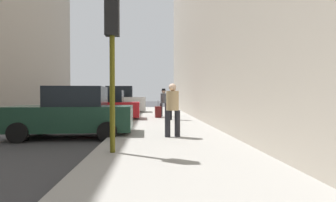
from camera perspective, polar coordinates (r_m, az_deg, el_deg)
ground_plane at (r=12.29m, az=-29.82°, el=-5.87°), size 120.00×120.00×0.00m
sidewalk at (r=11.03m, az=-0.47°, el=-6.11°), size 4.00×40.00×0.15m
parked_dark_green_sedan at (r=9.75m, az=-20.05°, el=-2.57°), size 4.25×2.16×1.79m
parked_red_hatchback at (r=15.41m, az=-13.88°, el=-1.20°), size 4.26×2.17×1.79m
parked_white_van at (r=21.69m, az=-10.86°, el=-0.04°), size 4.65×2.17×2.25m
fire_hydrant at (r=16.62m, az=-6.86°, el=-2.22°), size 0.42×0.22×0.70m
traffic_light at (r=6.34m, az=-12.06°, el=12.88°), size 0.32×0.32×3.60m
pedestrian_with_beanie at (r=16.63m, az=-0.96°, el=-0.01°), size 0.52×0.44×1.78m
pedestrian_with_fedora at (r=14.36m, az=1.15°, el=-0.19°), size 0.51×0.42×1.78m
pedestrian_in_tan_coat at (r=8.37m, az=0.99°, el=-1.34°), size 0.52×0.45×1.71m
rolling_suitcase at (r=15.93m, az=-2.18°, el=-2.38°), size 0.40×0.58×1.04m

